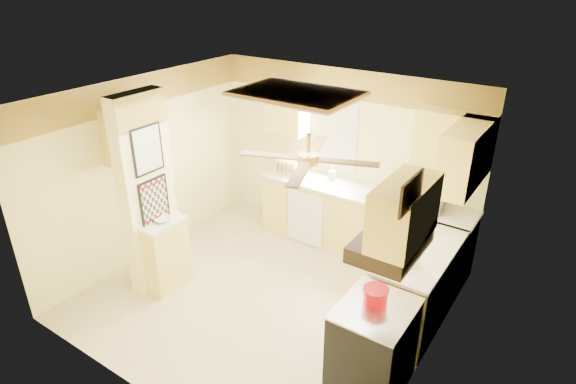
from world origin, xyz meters
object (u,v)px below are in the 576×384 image
Objects in this scene: microwave at (423,197)px; bowl at (163,219)px; dutch_oven at (375,296)px; kettle at (414,259)px; stove at (373,346)px.

bowl is at bearing 35.85° from microwave.
bowl is 0.85× the size of dutch_oven.
bowl is at bearing -179.23° from dutch_oven.
kettle is (0.39, -1.35, -0.05)m from microwave.
dutch_oven is 1.24× the size of kettle.
kettle reaches higher than stove.
microwave is at bearing 99.22° from stove.
microwave reaches higher than stove.
dutch_oven reaches higher than bowl.
dutch_oven is at bearing 93.51° from microwave.
stove is 2.26m from microwave.
microwave is (-0.35, 2.15, 0.63)m from stove.
stove is at bearing 94.37° from microwave.
microwave is at bearing 106.22° from kettle.
microwave is 2.55× the size of bowl.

